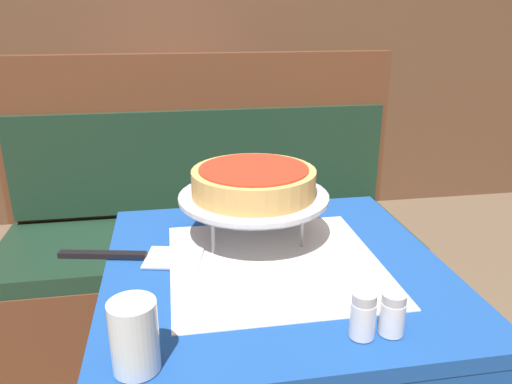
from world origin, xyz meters
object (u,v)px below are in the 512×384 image
at_px(pizza_server, 139,256).
at_px(salt_shaker, 363,315).
at_px(deep_dish_pizza, 254,181).
at_px(booth_bench, 209,264).
at_px(water_glass_near, 134,336).
at_px(pizza_pan_stand, 254,199).
at_px(condiment_caddy, 191,106).
at_px(dining_table_front, 275,305).
at_px(pepper_shaker, 392,314).
at_px(dining_table_rear, 178,135).

distance_m(pizza_server, salt_shaker, 0.50).
bearing_deg(deep_dish_pizza, booth_bench, 94.81).
relative_size(deep_dish_pizza, water_glass_near, 2.49).
xyz_separation_m(pizza_pan_stand, condiment_caddy, (-0.07, 1.46, -0.05)).
bearing_deg(condiment_caddy, deep_dish_pizza, -87.19).
xyz_separation_m(pizza_pan_stand, water_glass_near, (-0.24, -0.41, -0.04)).
distance_m(dining_table_front, water_glass_near, 0.42).
height_order(pizza_pan_stand, pepper_shaker, pizza_pan_stand).
bearing_deg(condiment_caddy, water_glass_near, -95.20).
bearing_deg(dining_table_rear, pizza_pan_stand, -84.62).
height_order(booth_bench, water_glass_near, booth_bench).
xyz_separation_m(booth_bench, pizza_pan_stand, (0.06, -0.70, 0.52)).
height_order(pizza_server, salt_shaker, salt_shaker).
height_order(pizza_pan_stand, water_glass_near, same).
bearing_deg(pepper_shaker, deep_dish_pizza, 112.52).
distance_m(salt_shaker, pepper_shaker, 0.05).
distance_m(salt_shaker, condiment_caddy, 1.85).
bearing_deg(deep_dish_pizza, pepper_shaker, -67.48).
relative_size(salt_shaker, condiment_caddy, 0.43).
bearing_deg(dining_table_rear, booth_bench, -84.14).
bearing_deg(condiment_caddy, dining_table_front, -86.50).
relative_size(water_glass_near, salt_shaker, 1.41).
bearing_deg(dining_table_front, dining_table_rear, 95.85).
xyz_separation_m(pizza_pan_stand, salt_shaker, (0.11, -0.39, -0.06)).
bearing_deg(water_glass_near, pizza_server, 92.32).
bearing_deg(booth_bench, salt_shaker, -81.12).
height_order(booth_bench, deep_dish_pizza, booth_bench).
height_order(dining_table_front, deep_dish_pizza, deep_dish_pizza).
xyz_separation_m(dining_table_front, pizza_server, (-0.28, 0.07, 0.11)).
bearing_deg(deep_dish_pizza, water_glass_near, -120.71).
relative_size(dining_table_front, condiment_caddy, 4.06).
height_order(booth_bench, pizza_server, booth_bench).
distance_m(dining_table_front, booth_bench, 0.88).
height_order(dining_table_front, pizza_server, pizza_server).
bearing_deg(dining_table_rear, pepper_shaker, -80.95).
bearing_deg(pizza_server, dining_table_rear, 85.93).
relative_size(dining_table_rear, condiment_caddy, 4.07).
bearing_deg(dining_table_front, pizza_server, 166.06).
height_order(dining_table_front, pepper_shaker, pepper_shaker).
bearing_deg(salt_shaker, booth_bench, 98.88).
height_order(pizza_pan_stand, condiment_caddy, condiment_caddy).
xyz_separation_m(salt_shaker, pepper_shaker, (0.05, 0.00, -0.00)).
height_order(dining_table_front, booth_bench, booth_bench).
height_order(dining_table_rear, condiment_caddy, condiment_caddy).
bearing_deg(pizza_server, condiment_caddy, 83.04).
height_order(pizza_server, water_glass_near, water_glass_near).
height_order(dining_table_front, salt_shaker, salt_shaker).
distance_m(dining_table_front, condiment_caddy, 1.59).
distance_m(deep_dish_pizza, water_glass_near, 0.48).
distance_m(pepper_shaker, condiment_caddy, 1.86).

